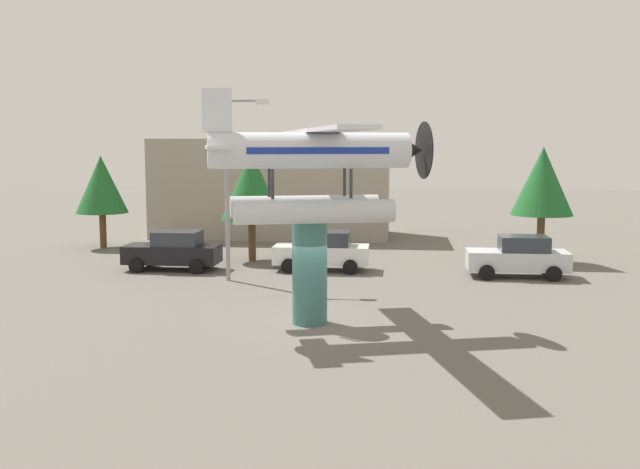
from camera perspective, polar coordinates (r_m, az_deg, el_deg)
The scene contains 11 objects.
ground_plane at distance 23.60m, azimuth -0.79°, elevation -6.81°, with size 140.00×140.00×0.00m, color #605B54.
display_pedestal at distance 23.26m, azimuth -0.79°, elevation -2.90°, with size 1.10×1.10×3.27m, color #386B66.
floatplane_monument at distance 22.95m, azimuth -0.48°, elevation 5.27°, with size 7.19×10.30×4.00m.
car_near_black at distance 33.78m, azimuth -11.18°, elevation -1.21°, with size 4.20×2.02×1.76m.
car_mid_white at distance 33.05m, azimuth 0.21°, elevation -1.26°, with size 4.20×2.02×1.76m.
car_far_silver at distance 32.51m, azimuth 15.01°, elevation -1.64°, with size 4.20×2.02×1.76m.
streetlight_primary at distance 30.49m, azimuth -6.78°, elevation 4.54°, with size 1.84×0.28×7.44m.
storefront_building at distance 45.49m, azimuth -3.63°, elevation 3.62°, with size 14.08×5.60×5.90m, color #9E9384.
tree_west at distance 41.71m, azimuth -16.43°, elevation 3.68°, with size 2.77×2.77×4.98m.
tree_east at distance 35.63m, azimuth -5.28°, elevation 3.73°, with size 2.94×2.94×5.27m.
tree_center_back at distance 36.44m, azimuth 16.71°, elevation 3.91°, with size 2.89×2.89×5.48m.
Camera 1 is at (2.78, -22.75, 5.65)m, focal length 41.71 mm.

